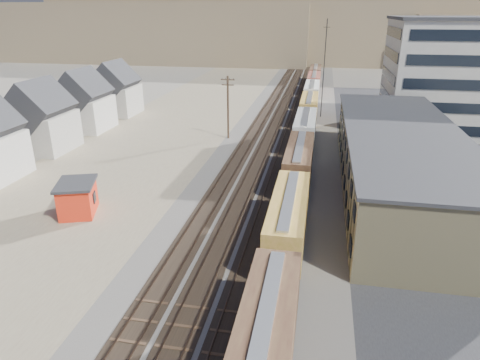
% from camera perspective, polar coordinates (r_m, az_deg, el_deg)
% --- Properties ---
extents(ground, '(300.00, 300.00, 0.00)m').
position_cam_1_polar(ground, '(30.97, -2.69, -17.16)').
color(ground, '#6B6356').
rests_on(ground, ground).
extents(ballast_bed, '(18.00, 200.00, 0.06)m').
position_cam_1_polar(ballast_bed, '(76.13, 6.03, 6.87)').
color(ballast_bed, '#4C4742').
rests_on(ballast_bed, ground).
extents(dirt_yard, '(24.00, 180.00, 0.03)m').
position_cam_1_polar(dirt_yard, '(71.16, -11.05, 5.51)').
color(dirt_yard, '#776752').
rests_on(dirt_yard, ground).
extents(asphalt_lot, '(26.00, 120.00, 0.04)m').
position_cam_1_polar(asphalt_lot, '(63.61, 24.89, 1.90)').
color(asphalt_lot, '#232326').
rests_on(asphalt_lot, ground).
extents(rail_tracks, '(11.40, 200.00, 0.24)m').
position_cam_1_polar(rail_tracks, '(76.16, 5.62, 6.96)').
color(rail_tracks, black).
rests_on(rail_tracks, ground).
extents(freight_train, '(3.00, 119.74, 4.46)m').
position_cam_1_polar(freight_train, '(73.16, 8.96, 8.35)').
color(freight_train, black).
rests_on(freight_train, ground).
extents(warehouse, '(12.40, 40.40, 7.25)m').
position_cam_1_polar(warehouse, '(51.71, 20.39, 2.58)').
color(warehouse, tan).
rests_on(warehouse, ground).
extents(office_tower, '(22.60, 18.60, 18.45)m').
position_cam_1_polar(office_tower, '(82.03, 26.96, 12.35)').
color(office_tower, '#9E998E').
rests_on(office_tower, ground).
extents(utility_pole_north, '(2.20, 0.32, 10.00)m').
position_cam_1_polar(utility_pole_north, '(68.42, -1.61, 9.82)').
color(utility_pole_north, '#382619').
rests_on(utility_pole_north, ground).
extents(radio_mast, '(1.20, 0.16, 18.00)m').
position_cam_1_polar(radio_mast, '(84.02, 11.12, 14.32)').
color(radio_mast, black).
rests_on(radio_mast, ground).
extents(townhouse_row, '(8.15, 68.16, 10.47)m').
position_cam_1_polar(townhouse_row, '(64.48, -28.00, 5.65)').
color(townhouse_row, '#B7B2A8').
rests_on(townhouse_row, ground).
extents(hills_north, '(265.00, 80.00, 32.00)m').
position_cam_1_polar(hills_north, '(191.46, 9.63, 19.89)').
color(hills_north, brown).
rests_on(hills_north, ground).
extents(maintenance_shed, '(4.94, 5.60, 3.43)m').
position_cam_1_polar(maintenance_shed, '(46.30, -20.84, -2.21)').
color(maintenance_shed, red).
rests_on(maintenance_shed, ground).
extents(parked_car_blue, '(5.30, 6.09, 1.56)m').
position_cam_1_polar(parked_car_blue, '(68.82, 26.64, 3.68)').
color(parked_car_blue, navy).
rests_on(parked_car_blue, ground).
extents(parked_car_far, '(2.31, 5.03, 1.67)m').
position_cam_1_polar(parked_car_far, '(86.23, 28.00, 6.76)').
color(parked_car_far, white).
rests_on(parked_car_far, ground).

